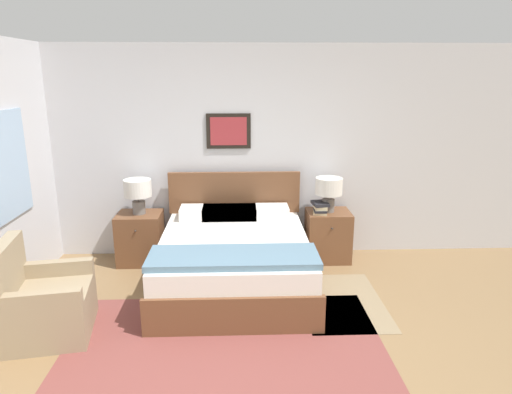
{
  "coord_description": "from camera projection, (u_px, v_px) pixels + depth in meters",
  "views": [
    {
      "loc": [
        -0.1,
        -2.95,
        2.25
      ],
      "look_at": [
        0.07,
        1.44,
        1.06
      ],
      "focal_mm": 32.0,
      "sensor_mm": 36.0,
      "label": 1
    }
  ],
  "objects": [
    {
      "name": "ground_plane",
      "position": [
        254.0,
        382.0,
        3.44
      ],
      "size": [
        16.0,
        16.0,
        0.0
      ],
      "primitive_type": "plane",
      "color": "olive"
    },
    {
      "name": "wall_back",
      "position": [
        246.0,
        153.0,
        5.65
      ],
      "size": [
        7.14,
        0.09,
        2.6
      ],
      "color": "silver",
      "rests_on": "ground_plane"
    },
    {
      "name": "area_rug_main",
      "position": [
        225.0,
        345.0,
        3.9
      ],
      "size": [
        2.72,
        1.72,
        0.01
      ],
      "color": "brown",
      "rests_on": "ground_plane"
    },
    {
      "name": "area_rug_bedside",
      "position": [
        342.0,
        301.0,
        4.66
      ],
      "size": [
        0.81,
        1.26,
        0.01
      ],
      "color": "#897556",
      "rests_on": "ground_plane"
    },
    {
      "name": "bed",
      "position": [
        234.0,
        258.0,
        4.92
      ],
      "size": [
        1.62,
        1.92,
        1.08
      ],
      "color": "brown",
      "rests_on": "ground_plane"
    },
    {
      "name": "armchair",
      "position": [
        42.0,
        304.0,
        4.01
      ],
      "size": [
        0.82,
        0.85,
        0.87
      ],
      "rotation": [
        0.0,
        0.0,
        -1.41
      ],
      "color": "#998466",
      "rests_on": "ground_plane"
    },
    {
      "name": "nightstand_near_window",
      "position": [
        140.0,
        238.0,
        5.56
      ],
      "size": [
        0.53,
        0.48,
        0.62
      ],
      "color": "brown",
      "rests_on": "ground_plane"
    },
    {
      "name": "nightstand_by_door",
      "position": [
        328.0,
        235.0,
        5.65
      ],
      "size": [
        0.53,
        0.48,
        0.62
      ],
      "color": "brown",
      "rests_on": "ground_plane"
    },
    {
      "name": "table_lamp_near_window",
      "position": [
        138.0,
        191.0,
        5.41
      ],
      "size": [
        0.32,
        0.32,
        0.42
      ],
      "color": "slate",
      "rests_on": "nightstand_near_window"
    },
    {
      "name": "table_lamp_by_door",
      "position": [
        329.0,
        189.0,
        5.5
      ],
      "size": [
        0.32,
        0.32,
        0.42
      ],
      "color": "slate",
      "rests_on": "nightstand_by_door"
    },
    {
      "name": "book_thick_bottom",
      "position": [
        320.0,
        212.0,
        5.52
      ],
      "size": [
        0.2,
        0.26,
        0.03
      ],
      "rotation": [
        0.0,
        0.0,
        -0.17
      ],
      "color": "beige",
      "rests_on": "nightstand_by_door"
    },
    {
      "name": "book_hardcover_middle",
      "position": [
        320.0,
        210.0,
        5.51
      ],
      "size": [
        0.17,
        0.26,
        0.03
      ],
      "rotation": [
        0.0,
        0.0,
        -0.07
      ],
      "color": "#232328",
      "rests_on": "book_thick_bottom"
    },
    {
      "name": "book_novel_upper",
      "position": [
        320.0,
        207.0,
        5.5
      ],
      "size": [
        0.14,
        0.22,
        0.04
      ],
      "rotation": [
        0.0,
        0.0,
        -0.0
      ],
      "color": "beige",
      "rests_on": "book_hardcover_middle"
    },
    {
      "name": "book_slim_near_top",
      "position": [
        320.0,
        204.0,
        5.49
      ],
      "size": [
        0.2,
        0.25,
        0.04
      ],
      "rotation": [
        0.0,
        0.0,
        0.14
      ],
      "color": "#232328",
      "rests_on": "book_novel_upper"
    }
  ]
}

